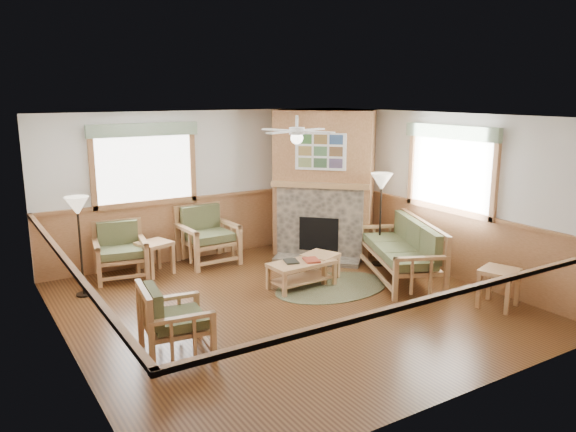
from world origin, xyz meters
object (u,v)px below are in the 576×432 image
coffee_table (302,274)px  end_table_chairs (155,258)px  armchair_left (176,319)px  floor_lamp_right (380,219)px  floor_lamp_left (80,247)px  armchair_back_right (208,235)px  sofa (400,250)px  end_table_sofa (498,288)px  footstool (320,267)px  armchair_back_left (120,251)px

coffee_table → end_table_chairs: size_ratio=1.85×
armchair_left → end_table_chairs: size_ratio=1.51×
armchair_left → coffee_table: 2.77m
end_table_chairs → floor_lamp_right: size_ratio=0.34×
floor_lamp_right → coffee_table: bearing=-171.8°
floor_lamp_left → armchair_back_right: bearing=13.3°
sofa → end_table_sofa: bearing=35.3°
coffee_table → end_table_chairs: end_table_chairs is taller
end_table_chairs → sofa: bearing=-34.7°
sofa → end_table_chairs: 4.09m
end_table_sofa → floor_lamp_right: floor_lamp_right is taller
floor_lamp_right → end_table_sofa: bearing=-87.4°
footstool → floor_lamp_left: floor_lamp_left is taller
floor_lamp_left → end_table_sofa: bearing=-36.2°
coffee_table → floor_lamp_right: size_ratio=0.63×
armchair_back_left → end_table_chairs: size_ratio=1.61×
coffee_table → floor_lamp_left: 3.38m
armchair_back_left → armchair_left: (-0.23, -3.13, -0.03)m
end_table_chairs → armchair_left: bearing=-104.3°
armchair_back_left → footstool: (2.75, -1.83, -0.24)m
armchair_back_right → armchair_left: bearing=-122.2°
end_table_chairs → footstool: (2.22, -1.69, -0.07)m
armchair_back_right → floor_lamp_right: bearing=-36.3°
footstool → floor_lamp_left: size_ratio=0.33×
armchair_back_left → coffee_table: 3.04m
armchair_back_left → end_table_chairs: armchair_back_left is taller
armchair_back_left → end_table_sofa: 5.93m
sofa → footstool: (-1.14, 0.64, -0.26)m
coffee_table → armchair_left: bearing=-158.6°
floor_lamp_left → floor_lamp_right: size_ratio=0.93×
floor_lamp_right → sofa: bearing=-106.0°
armchair_left → coffee_table: bearing=-58.0°
armchair_back_left → floor_lamp_right: bearing=-13.2°
armchair_back_right → end_table_chairs: armchair_back_right is taller
armchair_back_right → armchair_left: armchair_back_right is taller
coffee_table → floor_lamp_left: floor_lamp_left is taller
sofa → armchair_back_left: size_ratio=2.29×
armchair_back_left → armchair_back_right: (1.57, 0.00, 0.05)m
armchair_left → coffee_table: (2.52, 1.15, -0.22)m
end_table_chairs → floor_lamp_right: 3.95m
armchair_left → footstool: 3.26m
armchair_back_right → end_table_sofa: (2.65, -4.16, -0.23)m
armchair_left → footstool: armchair_left is taller
floor_lamp_left → footstool: bearing=-20.3°
coffee_table → end_table_chairs: 2.54m
armchair_back_right → floor_lamp_right: 3.08m
end_table_sofa → sofa: bearing=100.9°
armchair_back_right → coffee_table: armchair_back_right is taller
armchair_back_left → floor_lamp_left: (-0.72, -0.54, 0.31)m
sofa → armchair_back_left: 4.61m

